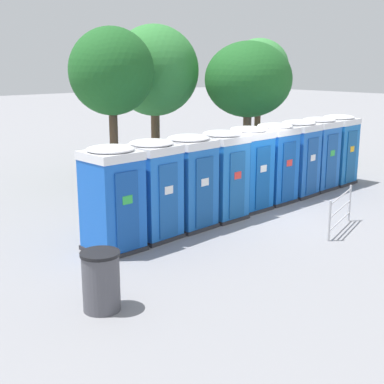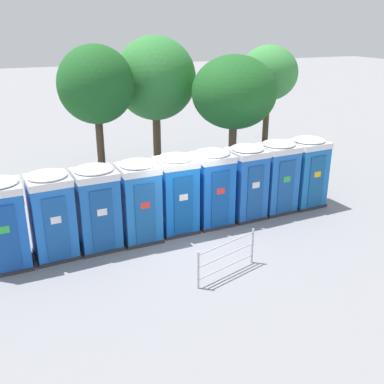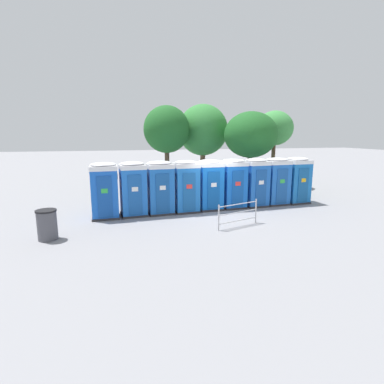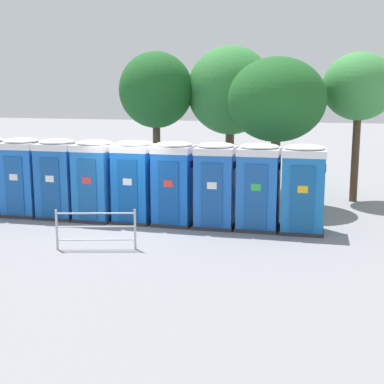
# 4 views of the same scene
# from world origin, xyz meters

# --- Properties ---
(ground_plane) EXTENTS (120.00, 120.00, 0.00)m
(ground_plane) POSITION_xyz_m (0.00, 0.00, 0.00)
(ground_plane) COLOR gray
(portapotty_0) EXTENTS (1.24, 1.23, 2.54)m
(portapotty_0) POSITION_xyz_m (-5.13, 0.13, 1.28)
(portapotty_0) COLOR #2D2D33
(portapotty_0) RESTS_ON ground
(portapotty_1) EXTENTS (1.28, 1.29, 2.54)m
(portapotty_1) POSITION_xyz_m (-3.86, 0.23, 1.28)
(portapotty_1) COLOR #2D2D33
(portapotty_1) RESTS_ON ground
(portapotty_2) EXTENTS (1.28, 1.27, 2.54)m
(portapotty_2) POSITION_xyz_m (-2.58, 0.28, 1.28)
(portapotty_2) COLOR #2D2D33
(portapotty_2) RESTS_ON ground
(portapotty_3) EXTENTS (1.20, 1.23, 2.54)m
(portapotty_3) POSITION_xyz_m (-1.30, 0.30, 1.28)
(portapotty_3) COLOR #2D2D33
(portapotty_3) RESTS_ON ground
(portapotty_4) EXTENTS (1.20, 1.22, 2.54)m
(portapotty_4) POSITION_xyz_m (-0.03, 0.45, 1.28)
(portapotty_4) COLOR #2D2D33
(portapotty_4) RESTS_ON ground
(portapotty_5) EXTENTS (1.22, 1.23, 2.54)m
(portapotty_5) POSITION_xyz_m (1.25, 0.49, 1.28)
(portapotty_5) COLOR #2D2D33
(portapotty_5) RESTS_ON ground
(portapotty_6) EXTENTS (1.25, 1.28, 2.54)m
(portapotty_6) POSITION_xyz_m (2.53, 0.54, 1.28)
(portapotty_6) COLOR #2D2D33
(portapotty_6) RESTS_ON ground
(portapotty_7) EXTENTS (1.27, 1.25, 2.54)m
(portapotty_7) POSITION_xyz_m (3.81, 0.63, 1.28)
(portapotty_7) COLOR #2D2D33
(portapotty_7) RESTS_ON ground
(portapotty_8) EXTENTS (1.31, 1.28, 2.54)m
(portapotty_8) POSITION_xyz_m (5.08, 0.67, 1.28)
(portapotty_8) COLOR #2D2D33
(portapotty_8) RESTS_ON ground
(street_tree_0) EXTENTS (2.96, 2.96, 5.59)m
(street_tree_0) POSITION_xyz_m (-1.28, 5.73, 4.05)
(street_tree_0) COLOR #4C3826
(street_tree_0) RESTS_ON ground
(street_tree_1) EXTENTS (3.50, 3.50, 5.84)m
(street_tree_1) POSITION_xyz_m (1.50, 6.87, 4.04)
(street_tree_1) COLOR brown
(street_tree_1) RESTS_ON ground
(street_tree_2) EXTENTS (2.60, 2.60, 5.41)m
(street_tree_2) POSITION_xyz_m (6.48, 5.76, 4.16)
(street_tree_2) COLOR #4C3826
(street_tree_2) RESTS_ON ground
(street_tree_3) EXTENTS (3.37, 3.37, 5.19)m
(street_tree_3) POSITION_xyz_m (3.80, 3.96, 3.72)
(street_tree_3) COLOR brown
(street_tree_3) RESTS_ON ground
(trash_can) EXTENTS (0.72, 0.72, 1.11)m
(trash_can) POSITION_xyz_m (-7.10, -2.39, 0.56)
(trash_can) COLOR #4C4C54
(trash_can) RESTS_ON ground
(event_barrier) EXTENTS (1.96, 0.67, 1.05)m
(event_barrier) POSITION_xyz_m (0.20, -2.66, 0.57)
(event_barrier) COLOR #B7B7BC
(event_barrier) RESTS_ON ground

